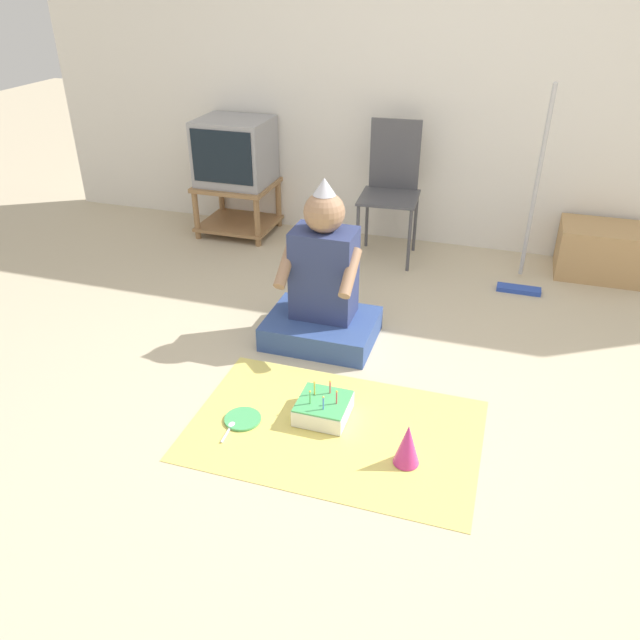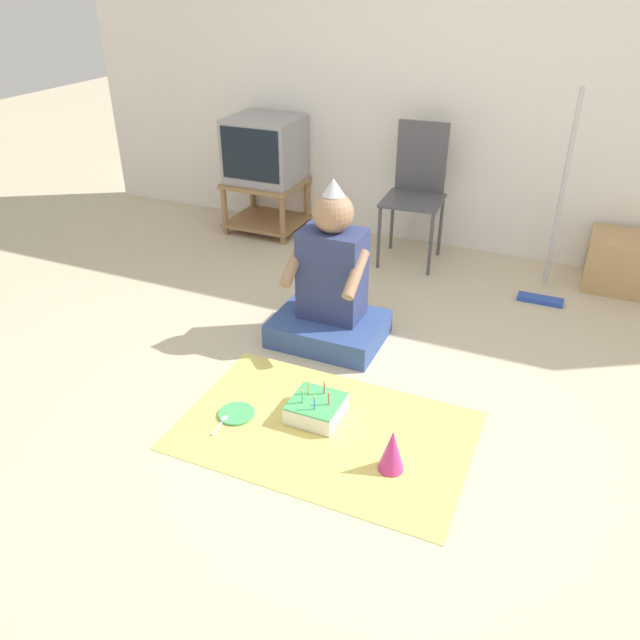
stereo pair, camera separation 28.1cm
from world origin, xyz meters
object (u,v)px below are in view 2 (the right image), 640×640
person_seated (331,290)px  folding_chair (417,185)px  tv (265,150)px  cardboard_box_stack (632,264)px  party_hat_blue (392,450)px  birthday_cake (316,408)px  dust_mop (552,242)px  paper_plate (236,413)px

person_seated → folding_chair: bearing=85.5°
tv → cardboard_box_stack: tv is taller
folding_chair → person_seated: bearing=-94.5°
cardboard_box_stack → party_hat_blue: (-0.90, -2.26, -0.07)m
birthday_cake → cardboard_box_stack: bearing=57.2°
cardboard_box_stack → birthday_cake: size_ratio=2.31×
folding_chair → dust_mop: dust_mop is taller
birthday_cake → dust_mop: bearing=63.7°
dust_mop → person_seated: dust_mop is taller
birthday_cake → party_hat_blue: size_ratio=1.20×
tv → party_hat_blue: bearing=-51.7°
tv → birthday_cake: (1.34, -2.05, -0.59)m
dust_mop → birthday_cake: dust_mop is taller
cardboard_box_stack → person_seated: size_ratio=0.60×
tv → cardboard_box_stack: (2.67, 0.02, -0.47)m
folding_chair → person_seated: size_ratio=1.02×
cardboard_box_stack → person_seated: (-1.55, -1.37, 0.13)m
birthday_cake → person_seated: bearing=107.6°
dust_mop → party_hat_blue: 1.95m
dust_mop → paper_plate: size_ratio=7.51×
cardboard_box_stack → dust_mop: dust_mop is taller
birthday_cake → paper_plate: (-0.35, -0.14, -0.04)m
cardboard_box_stack → tv: bearing=-179.6°
folding_chair → person_seated: 1.32m
paper_plate → folding_chair: bearing=83.7°
folding_chair → birthday_cake: 2.05m
cardboard_box_stack → paper_plate: cardboard_box_stack is taller
dust_mop → person_seated: bearing=-136.6°
tv → dust_mop: dust_mop is taller
cardboard_box_stack → person_seated: bearing=-138.6°
dust_mop → paper_plate: (-1.19, -1.84, -0.38)m
dust_mop → party_hat_blue: (-0.40, -1.89, -0.28)m
cardboard_box_stack → party_hat_blue: cardboard_box_stack is taller
tv → folding_chair: bearing=-3.0°
dust_mop → person_seated: (-1.06, -1.00, -0.08)m
cardboard_box_stack → person_seated: person_seated is taller
cardboard_box_stack → party_hat_blue: 2.44m
tv → party_hat_blue: (1.77, -2.25, -0.54)m
party_hat_blue → paper_plate: (-0.79, 0.05, -0.09)m
paper_plate → cardboard_box_stack: bearing=52.6°
folding_chair → paper_plate: size_ratio=5.48×
tv → birthday_cake: bearing=-56.9°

